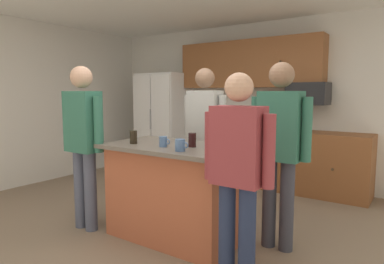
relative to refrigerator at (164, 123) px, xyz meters
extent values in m
plane|color=#7F6B56|center=(2.00, -2.38, -0.91)|extent=(7.04, 7.04, 0.00)
cube|color=silver|center=(2.00, 0.42, 0.39)|extent=(6.40, 0.10, 2.60)
cube|color=brown|center=(1.60, 0.22, 1.02)|extent=(2.40, 0.35, 0.75)
sphere|color=#4C3823|center=(2.20, 0.03, 1.02)|extent=(0.04, 0.04, 0.04)
cube|color=brown|center=(2.60, 0.10, -0.46)|extent=(1.80, 0.60, 0.90)
sphere|color=#4C3823|center=(3.05, -0.22, -0.46)|extent=(0.04, 0.04, 0.04)
cube|color=white|center=(0.00, 0.02, 0.00)|extent=(0.86, 0.70, 1.81)
cube|color=white|center=(-0.22, -0.35, 0.00)|extent=(0.41, 0.04, 1.73)
cube|color=white|center=(0.22, -0.35, 0.00)|extent=(0.41, 0.04, 1.73)
cylinder|color=#B2B2B7|center=(0.00, -0.38, 0.09)|extent=(0.02, 0.02, 0.35)
cube|color=black|center=(2.60, 0.12, 0.54)|extent=(0.56, 0.40, 0.32)
cube|color=#AD5638|center=(2.01, -2.28, -0.45)|extent=(1.28, 0.69, 0.91)
cube|color=#60564C|center=(2.01, -2.28, 0.02)|extent=(1.42, 0.83, 0.04)
cylinder|color=#4C5166|center=(1.79, -1.53, -0.48)|extent=(0.13, 0.13, 0.85)
cylinder|color=#4C5166|center=(1.96, -1.53, -0.48)|extent=(0.13, 0.13, 0.85)
cube|color=#B7B7B2|center=(1.87, -1.53, 0.26)|extent=(0.38, 0.22, 0.64)
sphere|color=#8C664C|center=(1.87, -1.53, 0.73)|extent=(0.23, 0.23, 0.23)
cylinder|color=#B7B7B2|center=(1.63, -1.53, 0.24)|extent=(0.09, 0.09, 0.57)
cylinder|color=#B7B7B2|center=(2.11, -1.53, 0.24)|extent=(0.09, 0.09, 0.57)
cylinder|color=#232D4C|center=(2.82, -2.69, -0.52)|extent=(0.13, 0.13, 0.78)
cylinder|color=#232D4C|center=(2.99, -2.69, -0.52)|extent=(0.13, 0.13, 0.78)
cube|color=maroon|center=(2.91, -2.69, 0.17)|extent=(0.38, 0.22, 0.59)
sphere|color=tan|center=(2.91, -2.69, 0.60)|extent=(0.21, 0.21, 0.21)
cylinder|color=maroon|center=(2.67, -2.69, 0.15)|extent=(0.09, 0.09, 0.53)
cylinder|color=maroon|center=(3.15, -2.69, 0.15)|extent=(0.09, 0.09, 0.53)
cylinder|color=#4C5166|center=(0.99, -2.65, -0.48)|extent=(0.13, 0.13, 0.85)
cylinder|color=#4C5166|center=(1.16, -2.65, -0.48)|extent=(0.13, 0.13, 0.85)
cube|color=#2D6651|center=(1.07, -2.65, 0.26)|extent=(0.38, 0.22, 0.63)
sphere|color=tan|center=(1.07, -2.65, 0.72)|extent=(0.23, 0.23, 0.23)
cylinder|color=#2D6651|center=(0.83, -2.65, 0.24)|extent=(0.09, 0.09, 0.57)
cylinder|color=#2D6651|center=(1.31, -2.65, 0.24)|extent=(0.09, 0.09, 0.57)
cylinder|color=#383842|center=(2.86, -1.93, -0.48)|extent=(0.13, 0.13, 0.84)
cylinder|color=#383842|center=(3.03, -1.93, -0.48)|extent=(0.13, 0.13, 0.84)
cube|color=#2D6651|center=(2.94, -1.93, 0.25)|extent=(0.38, 0.22, 0.63)
sphere|color=#8C664C|center=(2.94, -1.93, 0.71)|extent=(0.23, 0.23, 0.23)
cylinder|color=#2D6651|center=(2.70, -1.93, 0.24)|extent=(0.09, 0.09, 0.57)
cylinder|color=#2D6651|center=(3.18, -1.93, 0.24)|extent=(0.09, 0.09, 0.57)
cylinder|color=black|center=(2.55, -2.22, 0.12)|extent=(0.06, 0.06, 0.15)
cylinder|color=#4C6B99|center=(2.27, -2.54, 0.10)|extent=(0.09, 0.09, 0.11)
torus|color=#4C6B99|center=(2.33, -2.54, 0.10)|extent=(0.06, 0.01, 0.06)
cylinder|color=black|center=(1.61, -2.45, 0.11)|extent=(0.07, 0.07, 0.13)
cylinder|color=#4C6B99|center=(1.98, -2.43, 0.09)|extent=(0.08, 0.08, 0.10)
torus|color=#4C6B99|center=(2.04, -2.43, 0.10)|extent=(0.06, 0.01, 0.06)
cylinder|color=black|center=(2.22, -2.29, 0.11)|extent=(0.07, 0.07, 0.14)
camera|label=1|loc=(4.04, -4.93, 0.55)|focal=31.98mm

